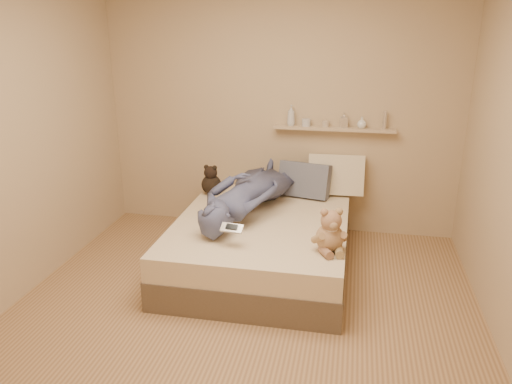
% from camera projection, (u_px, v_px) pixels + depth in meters
% --- Properties ---
extents(room, '(3.80, 3.80, 3.80)m').
position_uv_depth(room, '(237.00, 152.00, 3.27)').
color(room, '#9F7C52').
rests_on(room, ground).
extents(bed, '(1.50, 1.90, 0.45)m').
position_uv_depth(bed, '(262.00, 243.00, 4.48)').
color(bed, brown).
rests_on(bed, floor).
extents(game_console, '(0.18, 0.09, 0.06)m').
position_uv_depth(game_console, '(232.00, 228.00, 3.82)').
color(game_console, '#B6B8BE').
rests_on(game_console, bed).
extents(teddy_bear, '(0.28, 0.29, 0.35)m').
position_uv_depth(teddy_bear, '(330.00, 234.00, 3.75)').
color(teddy_bear, tan).
rests_on(teddy_bear, bed).
extents(dark_plush, '(0.20, 0.20, 0.31)m').
position_uv_depth(dark_plush, '(211.00, 182.00, 5.01)').
color(dark_plush, black).
rests_on(dark_plush, bed).
extents(pillow_cream, '(0.56, 0.28, 0.43)m').
position_uv_depth(pillow_cream, '(336.00, 175.00, 5.00)').
color(pillow_cream, beige).
rests_on(pillow_cream, bed).
extents(pillow_grey, '(0.54, 0.32, 0.36)m').
position_uv_depth(pillow_grey, '(304.00, 180.00, 4.93)').
color(pillow_grey, slate).
rests_on(pillow_grey, bed).
extents(person, '(0.96, 1.70, 0.38)m').
position_uv_depth(person, '(250.00, 191.00, 4.55)').
color(person, '#484E71').
rests_on(person, bed).
extents(wall_shelf, '(1.20, 0.12, 0.03)m').
position_uv_depth(wall_shelf, '(334.00, 129.00, 4.93)').
color(wall_shelf, tan).
rests_on(wall_shelf, wall_back).
extents(shelf_bottles, '(0.98, 0.11, 0.21)m').
position_uv_depth(shelf_bottles, '(327.00, 120.00, 4.92)').
color(shelf_bottles, silver).
rests_on(shelf_bottles, wall_shelf).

